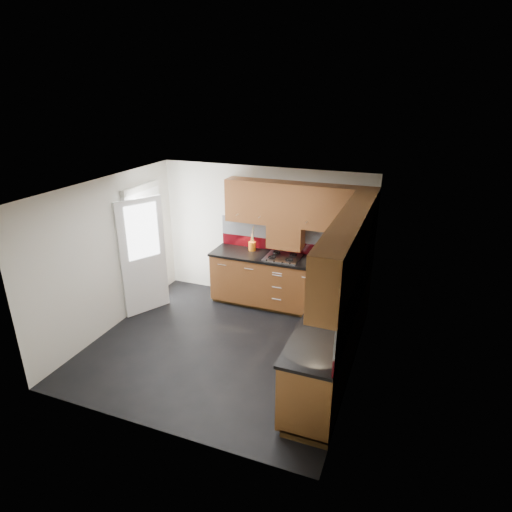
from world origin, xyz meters
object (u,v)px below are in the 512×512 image
at_px(gas_hob, 282,257).
at_px(food_processor, 345,286).
at_px(utensil_pot, 252,245).
at_px(toaster, 355,261).

height_order(gas_hob, food_processor, food_processor).
relative_size(gas_hob, utensil_pot, 1.28).
bearing_deg(utensil_pot, toaster, -3.04).
bearing_deg(utensil_pot, food_processor, -31.59).
bearing_deg(toaster, food_processor, -88.99).
relative_size(toaster, food_processor, 1.12).
xyz_separation_m(utensil_pot, toaster, (1.81, -0.10, -0.00)).
relative_size(gas_hob, food_processor, 2.11).
relative_size(gas_hob, toaster, 1.88).
height_order(utensil_pot, toaster, utensil_pot).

